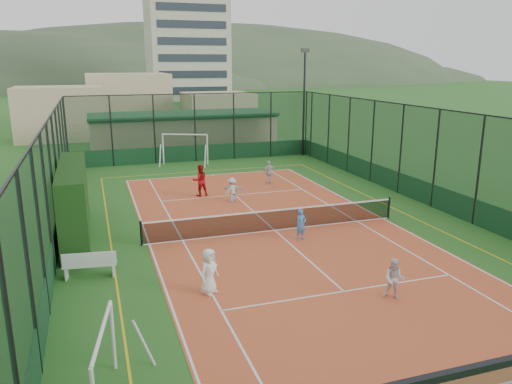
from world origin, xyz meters
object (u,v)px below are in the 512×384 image
(futsal_goal_near, at_px, (105,368))
(child_far_right, at_px, (269,172))
(child_near_right, at_px, (394,279))
(child_far_back, at_px, (233,190))
(coach, at_px, (200,180))
(child_near_left, at_px, (209,271))
(child_near_mid, at_px, (301,224))
(apartment_tower, at_px, (186,21))
(futsal_goal_far, at_px, (185,149))
(floodlight_ne, at_px, (304,103))
(clubhouse, at_px, (183,132))
(child_far_left, at_px, (232,190))
(white_bench, at_px, (90,264))

(futsal_goal_near, bearing_deg, child_far_right, -19.62)
(child_near_right, distance_m, child_far_back, 12.72)
(coach, bearing_deg, child_far_back, 126.66)
(child_near_right, distance_m, coach, 14.58)
(child_near_left, height_order, child_near_mid, child_near_left)
(apartment_tower, bearing_deg, child_far_right, -97.17)
(futsal_goal_far, distance_m, child_near_mid, 17.54)
(apartment_tower, height_order, coach, apartment_tower)
(floodlight_ne, relative_size, child_near_left, 5.46)
(clubhouse, xyz_separation_m, coach, (-1.85, -15.08, -0.69))
(child_near_mid, relative_size, child_far_back, 1.07)
(clubhouse, height_order, child_far_left, clubhouse)
(child_near_left, distance_m, child_far_right, 15.13)
(coach, bearing_deg, futsal_goal_far, -100.58)
(futsal_goal_near, relative_size, child_near_left, 1.83)
(white_bench, xyz_separation_m, futsal_goal_near, (0.28, -7.09, 0.39))
(child_far_right, relative_size, coach, 0.82)
(white_bench, xyz_separation_m, child_far_back, (7.40, 7.90, 0.13))
(futsal_goal_far, distance_m, child_near_left, 21.40)
(futsal_goal_far, height_order, child_near_left, futsal_goal_far)
(floodlight_ne, distance_m, apartment_tower, 66.39)
(floodlight_ne, relative_size, futsal_goal_far, 2.44)
(child_near_mid, distance_m, child_far_left, 6.74)
(apartment_tower, height_order, futsal_goal_far, apartment_tower)
(apartment_tower, relative_size, child_near_left, 19.85)
(child_far_right, bearing_deg, white_bench, 34.65)
(futsal_goal_near, bearing_deg, white_bench, 12.27)
(floodlight_ne, distance_m, clubhouse, 10.47)
(futsal_goal_far, bearing_deg, apartment_tower, 102.23)
(futsal_goal_far, height_order, child_far_left, futsal_goal_far)
(child_near_left, xyz_separation_m, child_near_right, (5.41, -2.20, -0.09))
(clubhouse, xyz_separation_m, white_bench, (-7.80, -24.61, -1.07))
(child_near_right, height_order, child_far_right, child_far_right)
(futsal_goal_far, relative_size, child_near_left, 2.23)
(child_near_left, height_order, coach, coach)
(child_far_left, relative_size, child_far_right, 0.90)
(clubhouse, relative_size, apartment_tower, 0.51)
(child_near_right, bearing_deg, clubhouse, 130.67)
(floodlight_ne, xyz_separation_m, coach, (-10.45, -9.68, -3.24))
(futsal_goal_far, xyz_separation_m, child_near_mid, (1.60, -17.47, -0.42))
(floodlight_ne, bearing_deg, child_far_right, -125.35)
(child_far_left, bearing_deg, child_near_left, 46.96)
(child_far_right, bearing_deg, child_near_right, 73.07)
(child_far_back, bearing_deg, child_far_right, -123.18)
(child_near_mid, height_order, coach, coach)
(apartment_tower, xyz_separation_m, child_far_left, (-12.50, -76.79, -14.35))
(child_far_right, bearing_deg, clubhouse, -90.12)
(floodlight_ne, bearing_deg, child_near_left, -120.45)
(child_far_right, distance_m, child_far_back, 4.38)
(white_bench, distance_m, child_far_back, 10.82)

